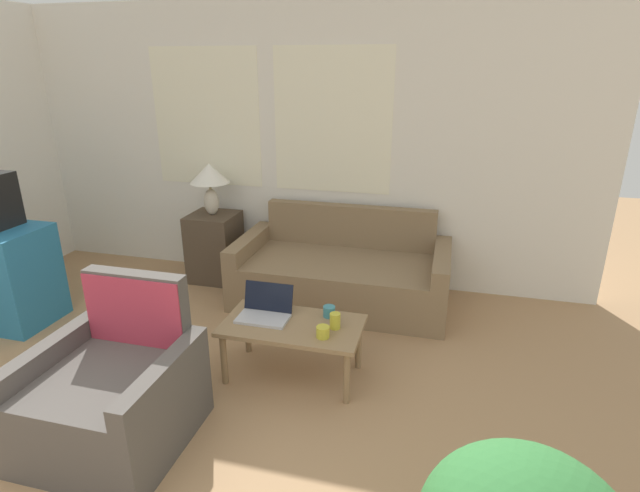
% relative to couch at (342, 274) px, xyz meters
% --- Properties ---
extents(wall_back, '(6.03, 0.06, 2.60)m').
position_rel_couch_xyz_m(wall_back, '(-0.77, 0.48, 1.06)').
color(wall_back, white).
rests_on(wall_back, ground_plane).
extents(couch, '(1.87, 0.92, 0.80)m').
position_rel_couch_xyz_m(couch, '(0.00, 0.00, 0.00)').
color(couch, '#846B4C').
rests_on(couch, ground_plane).
extents(armchair, '(0.84, 0.82, 0.90)m').
position_rel_couch_xyz_m(armchair, '(-0.87, -2.08, 0.03)').
color(armchair, '#514C47').
rests_on(armchair, ground_plane).
extents(side_table, '(0.45, 0.45, 0.67)m').
position_rel_couch_xyz_m(side_table, '(-1.33, 0.15, 0.08)').
color(side_table, '#4C3D2D').
rests_on(side_table, ground_plane).
extents(table_lamp, '(0.38, 0.38, 0.50)m').
position_rel_couch_xyz_m(table_lamp, '(-1.33, 0.15, 0.78)').
color(table_lamp, beige).
rests_on(table_lamp, side_table).
extents(coffee_table, '(0.94, 0.51, 0.40)m').
position_rel_couch_xyz_m(coffee_table, '(-0.07, -1.26, 0.10)').
color(coffee_table, '#8E704C').
rests_on(coffee_table, ground_plane).
extents(laptop, '(0.35, 0.26, 0.22)m').
position_rel_couch_xyz_m(laptop, '(-0.28, -1.22, 0.20)').
color(laptop, '#B7B7BC').
rests_on(laptop, coffee_table).
extents(cup_navy, '(0.09, 0.09, 0.07)m').
position_rel_couch_xyz_m(cup_navy, '(0.17, -1.38, 0.19)').
color(cup_navy, gold).
rests_on(cup_navy, coffee_table).
extents(cup_yellow, '(0.08, 0.08, 0.08)m').
position_rel_couch_xyz_m(cup_yellow, '(0.14, -1.10, 0.19)').
color(cup_yellow, teal).
rests_on(cup_yellow, coffee_table).
extents(cup_white, '(0.07, 0.07, 0.11)m').
position_rel_couch_xyz_m(cup_white, '(0.22, -1.25, 0.21)').
color(cup_white, gold).
rests_on(cup_white, coffee_table).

